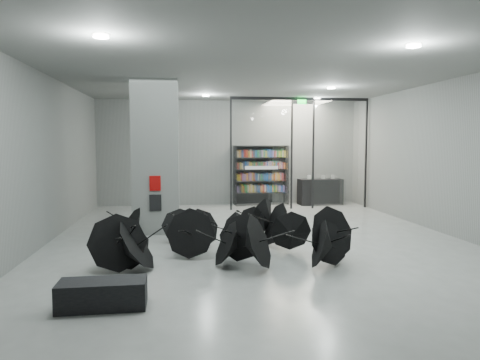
{
  "coord_description": "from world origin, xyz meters",
  "views": [
    {
      "loc": [
        -1.81,
        -9.99,
        2.36
      ],
      "look_at": [
        -0.3,
        1.5,
        1.4
      ],
      "focal_mm": 33.03,
      "sensor_mm": 36.0,
      "label": 1
    }
  ],
  "objects": [
    {
      "name": "fire_cabinet",
      "position": [
        -2.5,
        1.38,
        1.35
      ],
      "size": [
        0.28,
        0.04,
        0.38
      ],
      "primitive_type": "cube",
      "color": "#A50A07",
      "rests_on": "column"
    },
    {
      "name": "shop_counter",
      "position": [
        3.48,
        6.45,
        0.5
      ],
      "size": [
        1.69,
        0.74,
        1.0
      ],
      "primitive_type": "cube",
      "rotation": [
        0.0,
        0.0,
        0.05
      ],
      "color": "black",
      "rests_on": "ground"
    },
    {
      "name": "info_panel",
      "position": [
        -2.5,
        1.38,
        0.85
      ],
      "size": [
        0.3,
        0.03,
        0.42
      ],
      "primitive_type": "cube",
      "color": "black",
      "rests_on": "column"
    },
    {
      "name": "bookshelf",
      "position": [
        1.2,
        6.75,
        1.14
      ],
      "size": [
        2.11,
        0.75,
        2.28
      ],
      "primitive_type": null,
      "rotation": [
        0.0,
        0.0,
        0.16
      ],
      "color": "black",
      "rests_on": "ground"
    },
    {
      "name": "bench",
      "position": [
        -2.97,
        -3.61,
        0.2
      ],
      "size": [
        1.25,
        0.55,
        0.4
      ],
      "primitive_type": "cube",
      "rotation": [
        0.0,
        0.0,
        0.02
      ],
      "color": "black",
      "rests_on": "ground"
    },
    {
      "name": "glass_partition",
      "position": [
        2.39,
        5.5,
        2.18
      ],
      "size": [
        5.06,
        0.08,
        4.0
      ],
      "color": "silver",
      "rests_on": "ground"
    },
    {
      "name": "column",
      "position": [
        -2.5,
        2.0,
        2.0
      ],
      "size": [
        1.2,
        1.2,
        4.0
      ],
      "primitive_type": "cube",
      "color": "slate",
      "rests_on": "ground"
    },
    {
      "name": "room",
      "position": [
        0.0,
        0.0,
        2.84
      ],
      "size": [
        14.0,
        14.02,
        4.01
      ],
      "color": "gray",
      "rests_on": "ground"
    },
    {
      "name": "exit_sign",
      "position": [
        2.4,
        5.3,
        3.82
      ],
      "size": [
        0.3,
        0.06,
        0.15
      ],
      "primitive_type": "cube",
      "color": "#0CE533",
      "rests_on": "room"
    },
    {
      "name": "umbrella_cluster",
      "position": [
        -0.97,
        -0.91,
        0.31
      ],
      "size": [
        5.62,
        4.08,
        1.3
      ],
      "color": "black",
      "rests_on": "ground"
    }
  ]
}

